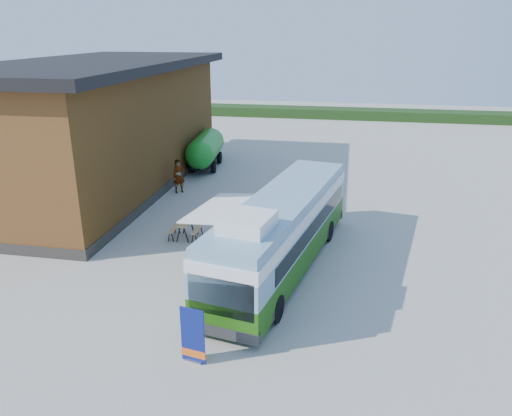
% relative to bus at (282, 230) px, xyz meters
% --- Properties ---
extents(ground, '(100.00, 100.00, 0.00)m').
position_rel_bus_xyz_m(ground, '(-1.64, -0.88, -1.70)').
color(ground, '#BCB7AD').
rests_on(ground, ground).
extents(barn, '(9.60, 21.20, 7.50)m').
position_rel_bus_xyz_m(barn, '(-12.14, 9.12, 1.89)').
color(barn, brown).
rests_on(barn, ground).
extents(hedge, '(40.00, 3.00, 1.00)m').
position_rel_bus_xyz_m(hedge, '(6.36, 37.12, -1.20)').
color(hedge, '#264419').
rests_on(hedge, ground).
extents(bus, '(4.58, 11.83, 3.56)m').
position_rel_bus_xyz_m(bus, '(0.00, 0.00, 0.00)').
color(bus, '#2F6F12').
rests_on(bus, ground).
extents(awning, '(3.09, 4.26, 0.50)m').
position_rel_bus_xyz_m(awning, '(-2.05, -0.17, 0.90)').
color(awning, white).
rests_on(awning, ground).
extents(banner, '(0.77, 0.28, 1.78)m').
position_rel_bus_xyz_m(banner, '(-1.68, -6.47, -0.97)').
color(banner, navy).
rests_on(banner, ground).
extents(picnic_table, '(1.40, 1.25, 0.78)m').
position_rel_bus_xyz_m(picnic_table, '(-4.81, 2.26, -1.12)').
color(picnic_table, tan).
rests_on(picnic_table, ground).
extents(person_a, '(0.87, 0.83, 1.99)m').
position_rel_bus_xyz_m(person_a, '(-7.34, 8.77, -0.70)').
color(person_a, '#999999').
rests_on(person_a, ground).
extents(person_b, '(0.94, 1.06, 1.82)m').
position_rel_bus_xyz_m(person_b, '(-3.21, 2.16, -0.79)').
color(person_b, '#999999').
rests_on(person_b, ground).
extents(slurry_tanker, '(2.32, 6.45, 2.39)m').
position_rel_bus_xyz_m(slurry_tanker, '(-7.34, 14.47, -0.33)').
color(slurry_tanker, '#1A9124').
rests_on(slurry_tanker, ground).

